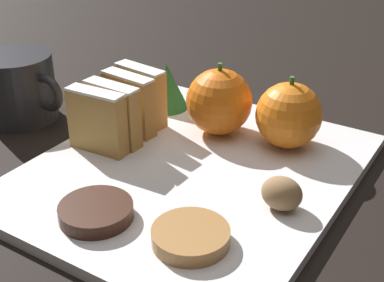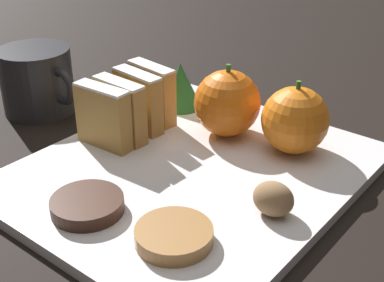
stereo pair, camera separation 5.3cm
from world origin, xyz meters
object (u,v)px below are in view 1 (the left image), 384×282
object	(u,v)px
orange_near	(289,115)
chocolate_cookie	(96,212)
coffee_mug	(19,88)
orange_far	(219,102)
walnut	(282,193)

from	to	relation	value
orange_near	chocolate_cookie	distance (m)	0.23
orange_near	coffee_mug	distance (m)	0.33
orange_far	chocolate_cookie	world-z (taller)	orange_far
walnut	coffee_mug	size ratio (longest dim) A/B	0.32
walnut	coffee_mug	bearing A→B (deg)	176.34
orange_near	walnut	distance (m)	0.12
orange_near	orange_far	world-z (taller)	orange_far
orange_far	walnut	bearing A→B (deg)	-39.63
chocolate_cookie	coffee_mug	bearing A→B (deg)	151.87
orange_near	walnut	xyz separation A→B (m)	(0.04, -0.11, -0.02)
orange_far	chocolate_cookie	size ratio (longest dim) A/B	1.26
walnut	chocolate_cookie	xyz separation A→B (m)	(-0.13, -0.10, -0.01)
orange_near	orange_far	bearing A→B (deg)	-171.39
coffee_mug	walnut	bearing A→B (deg)	-3.66
orange_far	walnut	xyz separation A→B (m)	(0.12, -0.10, -0.02)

